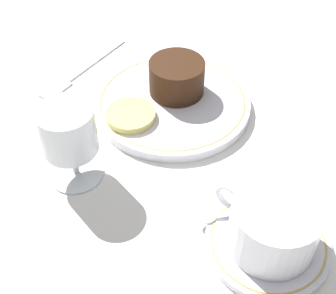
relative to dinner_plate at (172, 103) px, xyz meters
name	(u,v)px	position (x,y,z in m)	size (l,w,h in m)	color
ground_plane	(175,134)	(-0.04, 0.04, -0.01)	(3.00, 3.00, 0.00)	white
dinner_plate	(172,103)	(0.00, 0.00, 0.00)	(0.22, 0.22, 0.01)	white
saucer	(267,243)	(-0.23, 0.11, 0.00)	(0.14, 0.14, 0.01)	white
coffee_cup	(273,225)	(-0.23, 0.11, 0.03)	(0.12, 0.09, 0.06)	white
spoon	(235,215)	(-0.18, 0.11, 0.00)	(0.08, 0.09, 0.00)	silver
wine_glass	(69,135)	(0.01, 0.17, 0.06)	(0.07, 0.07, 0.10)	silver
fork	(77,74)	(0.16, 0.04, -0.01)	(0.03, 0.19, 0.01)	silver
dessert_cake	(177,77)	(0.01, -0.02, 0.03)	(0.08, 0.08, 0.05)	#381E0F
pineapple_slice	(130,115)	(0.02, 0.07, 0.01)	(0.07, 0.07, 0.01)	#EFE075
chocolate_truffle	(67,123)	(0.08, 0.13, 0.00)	(0.02, 0.02, 0.02)	black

